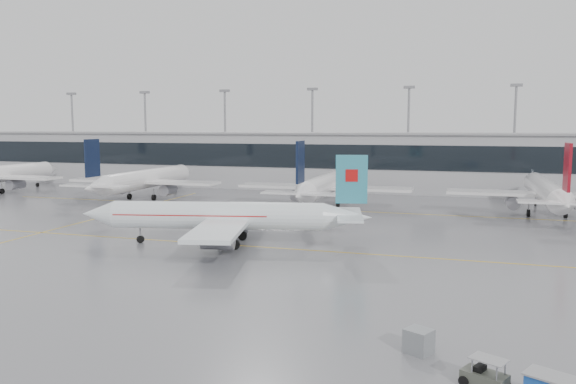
% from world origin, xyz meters
% --- Properties ---
extents(ground, '(320.00, 320.00, 0.00)m').
position_xyz_m(ground, '(0.00, 0.00, 0.00)').
color(ground, slate).
rests_on(ground, ground).
extents(taxi_line_main, '(120.00, 0.25, 0.01)m').
position_xyz_m(taxi_line_main, '(0.00, 0.00, 0.01)').
color(taxi_line_main, gold).
rests_on(taxi_line_main, ground).
extents(taxi_line_north, '(120.00, 0.25, 0.01)m').
position_xyz_m(taxi_line_north, '(0.00, 30.00, 0.01)').
color(taxi_line_north, gold).
rests_on(taxi_line_north, ground).
extents(taxi_line_cross, '(0.25, 60.00, 0.01)m').
position_xyz_m(taxi_line_cross, '(-30.00, 15.00, 0.01)').
color(taxi_line_cross, gold).
rests_on(taxi_line_cross, ground).
extents(terminal, '(180.00, 15.00, 12.00)m').
position_xyz_m(terminal, '(0.00, 62.00, 6.00)').
color(terminal, '#A1A0A4').
rests_on(terminal, ground).
extents(terminal_glass, '(180.00, 0.20, 5.00)m').
position_xyz_m(terminal_glass, '(0.00, 54.45, 7.50)').
color(terminal_glass, black).
rests_on(terminal_glass, ground).
extents(terminal_roof, '(182.00, 16.00, 0.40)m').
position_xyz_m(terminal_roof, '(0.00, 62.00, 12.20)').
color(terminal_roof, gray).
rests_on(terminal_roof, ground).
extents(light_masts, '(156.40, 1.00, 22.60)m').
position_xyz_m(light_masts, '(0.00, 68.00, 13.34)').
color(light_masts, gray).
rests_on(light_masts, ground).
extents(air_canada_jet, '(34.18, 27.17, 10.56)m').
position_xyz_m(air_canada_jet, '(-3.69, 0.21, 3.32)').
color(air_canada_jet, white).
rests_on(air_canada_jet, ground).
extents(parked_jet_b, '(29.64, 36.96, 11.72)m').
position_xyz_m(parked_jet_b, '(-35.00, 33.69, 3.71)').
color(parked_jet_b, white).
rests_on(parked_jet_b, ground).
extents(parked_jet_c, '(29.64, 36.96, 11.72)m').
position_xyz_m(parked_jet_c, '(-0.00, 33.69, 3.71)').
color(parked_jet_c, white).
rests_on(parked_jet_c, ground).
extents(parked_jet_d, '(29.64, 36.96, 11.72)m').
position_xyz_m(parked_jet_d, '(35.00, 33.69, 3.71)').
color(parked_jet_d, white).
rests_on(parked_jet_d, ground).
extents(baggage_tug, '(3.40, 2.32, 1.67)m').
position_xyz_m(baggage_tug, '(23.43, -29.44, 0.59)').
color(baggage_tug, '#464940').
rests_on(baggage_tug, ground).
extents(gse_unit, '(1.97, 1.93, 1.50)m').
position_xyz_m(gse_unit, '(19.77, -25.75, 0.75)').
color(gse_unit, gray).
rests_on(gse_unit, ground).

